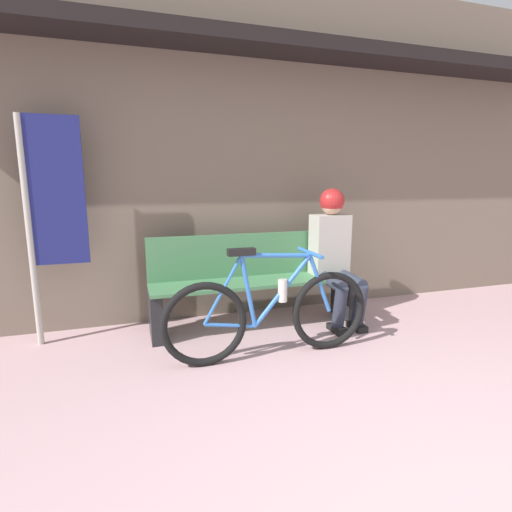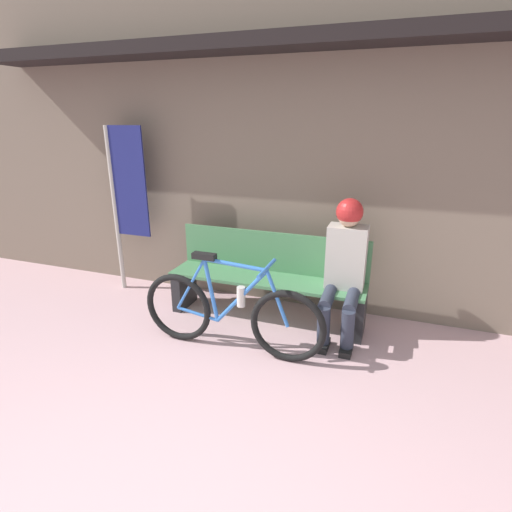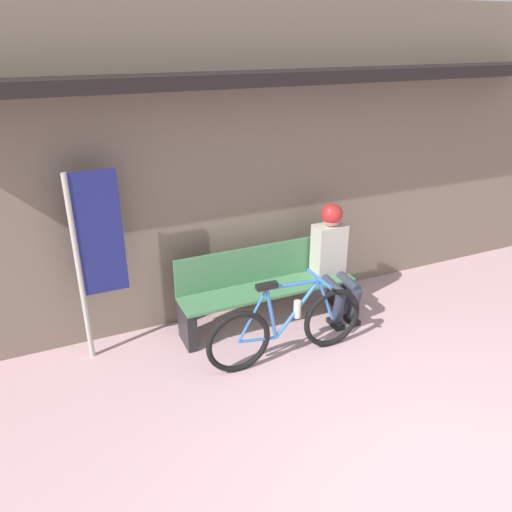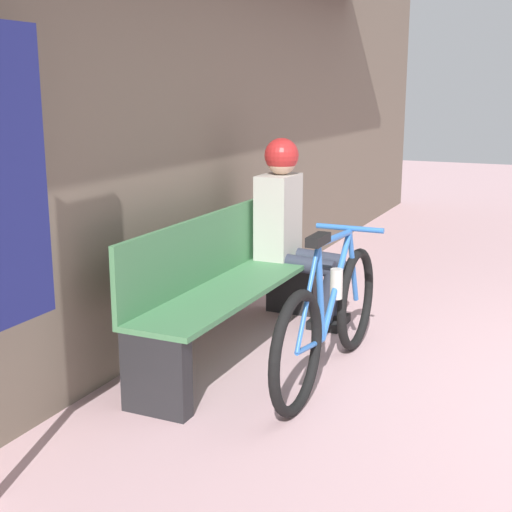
% 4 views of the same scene
% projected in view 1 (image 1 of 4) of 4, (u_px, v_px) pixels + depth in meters
% --- Properties ---
extents(storefront_wall, '(12.00, 0.56, 3.20)m').
position_uv_depth(storefront_wall, '(258.00, 145.00, 3.87)').
color(storefront_wall, '#756656').
rests_on(storefront_wall, ground_plane).
extents(park_bench_near, '(1.90, 0.42, 0.84)m').
position_uv_depth(park_bench_near, '(255.00, 283.00, 3.65)').
color(park_bench_near, '#477F51').
rests_on(park_bench_near, ground_plane).
extents(bicycle, '(1.62, 0.40, 0.85)m').
position_uv_depth(bicycle, '(270.00, 313.00, 2.99)').
color(bicycle, black).
rests_on(bicycle, ground_plane).
extents(person_seated, '(0.34, 0.60, 1.25)m').
position_uv_depth(person_seated, '(334.00, 247.00, 3.72)').
color(person_seated, '#2D3342').
rests_on(person_seated, ground_plane).
extents(banner_pole, '(0.45, 0.05, 1.82)m').
position_uv_depth(banner_pole, '(48.00, 206.00, 3.12)').
color(banner_pole, '#B7B2A8').
rests_on(banner_pole, ground_plane).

